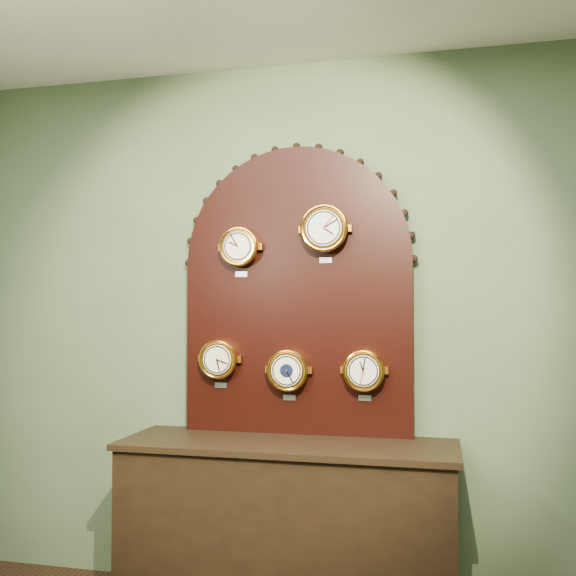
% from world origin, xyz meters
% --- Properties ---
extents(wall_back, '(4.00, 0.00, 4.00)m').
position_xyz_m(wall_back, '(0.00, 2.50, 1.40)').
color(wall_back, '#4F6746').
rests_on(wall_back, ground).
extents(shop_counter, '(1.60, 0.50, 0.80)m').
position_xyz_m(shop_counter, '(0.00, 2.23, 0.40)').
color(shop_counter, black).
rests_on(shop_counter, ground_plane).
extents(display_board, '(1.26, 0.06, 1.53)m').
position_xyz_m(display_board, '(0.00, 2.45, 1.63)').
color(display_board, black).
rests_on(display_board, shop_counter).
extents(roman_clock, '(0.21, 0.08, 0.26)m').
position_xyz_m(roman_clock, '(-0.29, 2.38, 1.80)').
color(roman_clock, orange).
rests_on(roman_clock, display_board).
extents(arabic_clock, '(0.25, 0.08, 0.30)m').
position_xyz_m(arabic_clock, '(0.16, 2.38, 1.89)').
color(arabic_clock, orange).
rests_on(arabic_clock, display_board).
extents(hygrometer, '(0.21, 0.08, 0.26)m').
position_xyz_m(hygrometer, '(-0.41, 2.38, 1.21)').
color(hygrometer, orange).
rests_on(hygrometer, display_board).
extents(barometer, '(0.22, 0.08, 0.27)m').
position_xyz_m(barometer, '(-0.03, 2.38, 1.16)').
color(barometer, orange).
rests_on(barometer, display_board).
extents(tide_clock, '(0.21, 0.08, 0.26)m').
position_xyz_m(tide_clock, '(0.36, 2.38, 1.17)').
color(tide_clock, orange).
rests_on(tide_clock, display_board).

